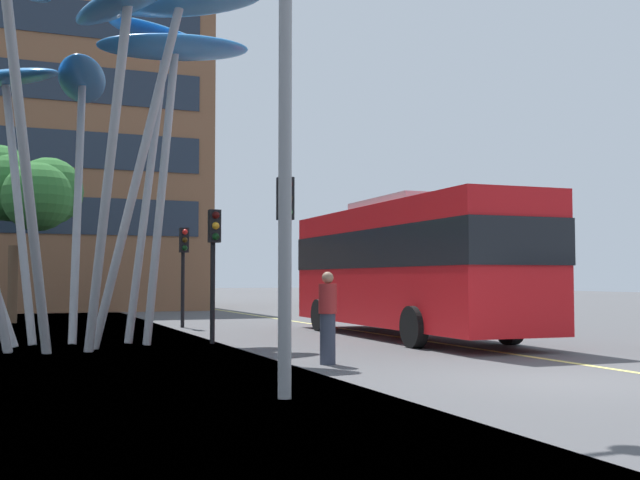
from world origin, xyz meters
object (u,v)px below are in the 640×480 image
traffic_light_island_mid (184,255)px  street_lamp (312,15)px  pedestrian (328,318)px  leaf_sculpture (75,47)px  red_bus (407,262)px  traffic_light_kerb_near (285,228)px  traffic_light_kerb_far (214,246)px

traffic_light_island_mid → street_lamp: 15.59m
street_lamp → pedestrian: size_ratio=4.80×
leaf_sculpture → street_lamp: (2.49, -8.69, -1.70)m
red_bus → street_lamp: (-6.17, -8.87, 3.15)m
leaf_sculpture → traffic_light_kerb_near: size_ratio=3.02×
red_bus → traffic_light_island_mid: size_ratio=3.33×
street_lamp → traffic_light_island_mid: bearing=84.7°
street_lamp → leaf_sculpture: bearing=106.0°
pedestrian → street_lamp: bearing=-115.3°
traffic_light_kerb_near → traffic_light_island_mid: size_ratio=1.08×
street_lamp → pedestrian: 5.87m
pedestrian → leaf_sculpture: bearing=129.3°
red_bus → traffic_light_kerb_far: (-5.34, -0.09, 0.33)m
leaf_sculpture → traffic_light_kerb_near: leaf_sculpture is taller
leaf_sculpture → traffic_light_kerb_near: 7.34m
traffic_light_island_mid → pedestrian: 11.78m
traffic_light_kerb_far → pedestrian: bearing=-80.5°
traffic_light_kerb_far → red_bus: bearing=1.0°
traffic_light_kerb_near → traffic_light_kerb_far: size_ratio=1.07×
red_bus → leaf_sculpture: (-8.66, -0.18, 4.85)m
traffic_light_kerb_near → street_lamp: street_lamp is taller
traffic_light_kerb_near → pedestrian: (0.73, -0.35, -1.67)m
traffic_light_kerb_near → traffic_light_kerb_far: (-0.15, 4.85, -0.15)m
red_bus → traffic_light_kerb_far: size_ratio=3.30×
traffic_light_kerb_far → traffic_light_island_mid: size_ratio=1.01×
leaf_sculpture → traffic_light_kerb_far: (3.32, 0.09, -4.52)m
leaf_sculpture → traffic_light_kerb_far: leaf_sculpture is taller
red_bus → traffic_light_island_mid: (-4.74, 6.39, 0.31)m
leaf_sculpture → traffic_light_island_mid: (3.92, 6.57, -4.55)m
red_bus → traffic_light_kerb_near: red_bus is taller
traffic_light_kerb_near → pedestrian: traffic_light_kerb_near is taller
traffic_light_kerb_far → street_lamp: (-0.82, -8.78, 2.82)m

